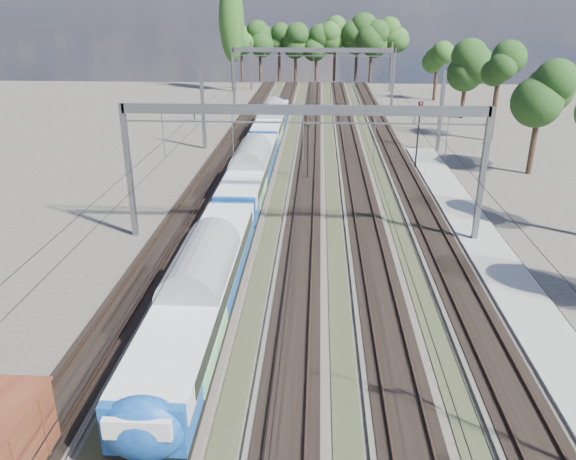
# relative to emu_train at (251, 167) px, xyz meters

# --- Properties ---
(track_bed) EXTENTS (21.00, 130.00, 0.34)m
(track_bed) POSITION_rel_emu_train_xyz_m (4.50, 6.12, -2.41)
(track_bed) COLOR #47423A
(track_bed) RESTS_ON ground
(platform) EXTENTS (3.00, 70.00, 0.30)m
(platform) POSITION_rel_emu_train_xyz_m (16.50, -18.88, -2.36)
(platform) COLOR gray
(platform) RESTS_ON ground
(catenary) EXTENTS (25.65, 130.00, 9.00)m
(catenary) POSITION_rel_emu_train_xyz_m (4.83, 13.80, 3.89)
(catenary) COLOR slate
(catenary) RESTS_ON ground
(tree_belt) EXTENTS (40.39, 100.41, 11.64)m
(tree_belt) POSITION_rel_emu_train_xyz_m (11.68, 52.44, 5.41)
(tree_belt) COLOR black
(tree_belt) RESTS_ON ground
(poplar) EXTENTS (4.40, 4.40, 19.04)m
(poplar) POSITION_rel_emu_train_xyz_m (-10.00, 59.12, 9.38)
(poplar) COLOR black
(poplar) RESTS_ON ground
(emu_train) EXTENTS (2.92, 61.73, 4.27)m
(emu_train) POSITION_rel_emu_train_xyz_m (0.00, 0.00, 0.00)
(emu_train) COLOR black
(emu_train) RESTS_ON ground
(worker) EXTENTS (0.55, 0.75, 1.91)m
(worker) POSITION_rel_emu_train_xyz_m (8.33, 35.91, -1.56)
(worker) COLOR black
(worker) RESTS_ON ground
(signal_near) EXTENTS (0.35, 0.32, 5.53)m
(signal_near) POSITION_rel_emu_train_xyz_m (4.55, 4.98, 0.99)
(signal_near) COLOR black
(signal_near) RESTS_ON ground
(signal_far) EXTENTS (0.44, 0.41, 6.43)m
(signal_far) POSITION_rel_emu_train_xyz_m (14.87, 9.03, 1.56)
(signal_far) COLOR black
(signal_far) RESTS_ON ground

